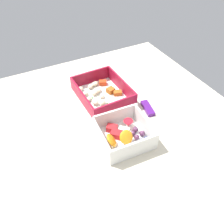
# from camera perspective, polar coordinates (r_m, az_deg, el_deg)

# --- Properties ---
(table_surface) EXTENTS (0.80, 0.80, 0.02)m
(table_surface) POSITION_cam_1_polar(r_m,az_deg,el_deg) (0.72, 0.20, -2.61)
(table_surface) COLOR beige
(table_surface) RESTS_ON ground
(pasta_container) EXTENTS (0.20, 0.16, 0.05)m
(pasta_container) POSITION_cam_1_polar(r_m,az_deg,el_deg) (0.78, -2.60, 4.61)
(pasta_container) COLOR white
(pasta_container) RESTS_ON table_surface
(fruit_bowl) EXTENTS (0.14, 0.15, 0.06)m
(fruit_bowl) POSITION_cam_1_polar(r_m,az_deg,el_deg) (0.64, 2.95, -5.64)
(fruit_bowl) COLOR white
(fruit_bowl) RESTS_ON table_surface
(candy_bar) EXTENTS (0.07, 0.04, 0.01)m
(candy_bar) POSITION_cam_1_polar(r_m,az_deg,el_deg) (0.75, 9.05, 0.99)
(candy_bar) COLOR #51197A
(candy_bar) RESTS_ON table_surface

